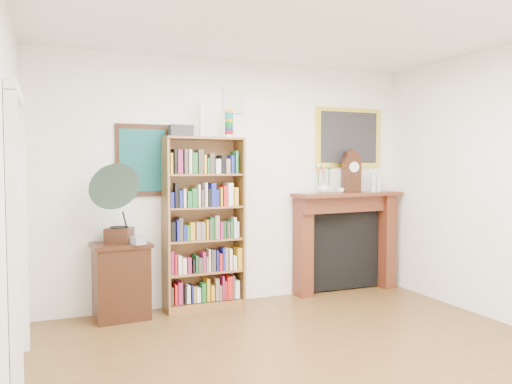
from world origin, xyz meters
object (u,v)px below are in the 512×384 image
gramophone (120,199)px  bookshelf (204,213)px  teacup (341,190)px  side_cabinet (121,281)px  mantel_clock (351,173)px  flower_vase (324,187)px  cd_stack (138,241)px  bottle_left (373,182)px  fireplace (345,233)px  bottle_right (379,184)px

gramophone → bookshelf: bearing=33.2°
teacup → side_cabinet: bearing=-179.5°
mantel_clock → teacup: (-0.19, -0.06, -0.21)m
gramophone → flower_vase: size_ratio=6.06×
side_cabinet → flower_vase: bearing=-2.3°
mantel_clock → flower_vase: (-0.39, 0.01, -0.18)m
bookshelf → mantel_clock: 1.98m
side_cabinet → gramophone: gramophone is taller
cd_stack → bottle_left: size_ratio=0.50×
fireplace → teacup: bearing=-147.7°
gramophone → cd_stack: size_ratio=6.85×
side_cabinet → mantel_clock: (2.83, 0.08, 1.11)m
side_cabinet → cd_stack: (0.15, -0.16, 0.44)m
cd_stack → teacup: (2.49, 0.18, 0.46)m
bottle_left → bottle_right: 0.08m
bottle_right → bottle_left: bearing=-176.7°
side_cabinet → cd_stack: cd_stack is taller
mantel_clock → bottle_left: (0.32, -0.02, -0.12)m
flower_vase → bottle_left: bearing=-2.2°
side_cabinet → mantel_clock: 3.04m
fireplace → flower_vase: 0.67m
mantel_clock → teacup: 0.29m
bookshelf → bottle_right: bearing=-1.3°
gramophone → teacup: (2.65, 0.11, 0.03)m
flower_vase → bottle_right: size_ratio=0.68×
fireplace → gramophone: size_ratio=1.84×
side_cabinet → bottle_right: (3.23, 0.07, 0.96)m
teacup → bookshelf: bearing=179.0°
mantel_clock → bottle_right: mantel_clock is taller
mantel_clock → teacup: mantel_clock is taller
bookshelf → cd_stack: (-0.75, -0.21, -0.23)m
bookshelf → side_cabinet: bookshelf is taller
fireplace → teacup: teacup is taller
side_cabinet → fireplace: fireplace is taller
gramophone → fireplace: bearing=28.9°
fireplace → mantel_clock: bearing=-40.2°
bookshelf → bottle_right: bookshelf is taller
gramophone → bottle_left: 3.16m
cd_stack → mantel_clock: 2.77m
gramophone → cd_stack: (0.16, -0.08, -0.42)m
gramophone → flower_vase: bearing=28.8°
mantel_clock → fireplace: bearing=151.6°
side_cabinet → mantel_clock: mantel_clock is taller
bookshelf → flower_vase: 1.56m
bookshelf → bottle_left: 2.27m
cd_stack → teacup: teacup is taller
gramophone → cd_stack: 0.46m
bookshelf → mantel_clock: bearing=-0.9°
gramophone → flower_vase: (2.45, 0.17, 0.07)m
mantel_clock → bottle_right: (0.40, -0.01, -0.14)m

